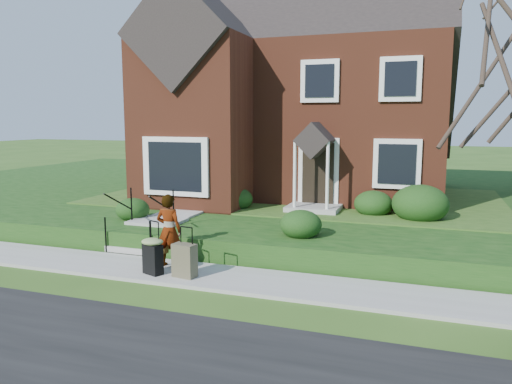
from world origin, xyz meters
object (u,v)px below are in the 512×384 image
at_px(woman, 169,230).
at_px(front_steps, 149,230).
at_px(suitcase_black, 153,254).
at_px(suitcase_olive, 185,260).

bearing_deg(woman, front_steps, -46.68).
bearing_deg(front_steps, suitcase_black, -56.75).
relative_size(front_steps, suitcase_olive, 1.85).
relative_size(suitcase_black, suitcase_olive, 1.08).
height_order(woman, suitcase_olive, woman).
relative_size(woman, suitcase_olive, 1.54).
height_order(front_steps, woman, woman).
distance_m(woman, suitcase_black, 0.76).
height_order(front_steps, suitcase_olive, front_steps).
height_order(suitcase_black, suitcase_olive, suitcase_black).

